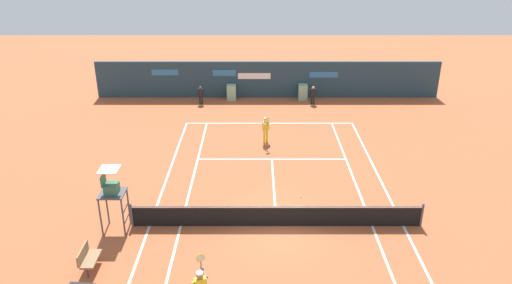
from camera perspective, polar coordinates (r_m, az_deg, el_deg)
name	(u,v)px	position (r m, az deg, el deg)	size (l,w,h in m)	color
ground_plane	(274,218)	(20.82, 2.17, -9.04)	(80.00, 80.00, 0.01)	#B25633
tennis_net	(275,215)	(20.06, 2.26, -8.71)	(12.10, 0.10, 1.07)	#4C4C51
sponsor_back_wall	(266,80)	(35.32, 1.14, 7.35)	(25.00, 1.02, 2.68)	#233D4C
umpire_chair	(110,191)	(20.03, -16.99, -5.57)	(1.00, 1.00, 2.79)	#47474C
player_bench	(86,258)	(18.79, -19.54, -12.81)	(0.54, 1.11, 0.88)	#38383D
player_on_baseline	(264,128)	(27.56, 0.94, 1.71)	(0.45, 0.81, 1.77)	yellow
ball_kid_right_post	(311,94)	(34.21, 6.55, 5.71)	(0.44, 0.20, 1.32)	black
ball_kid_left_post	(199,94)	(34.20, -6.82, 5.68)	(0.44, 0.19, 1.32)	black
tennis_ball_by_sideline	(299,197)	(22.39, 5.14, -6.48)	(0.07, 0.07, 0.07)	#CCE033
tennis_ball_mid_court	(200,139)	(28.50, -6.67, 0.37)	(0.07, 0.07, 0.07)	#CCE033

